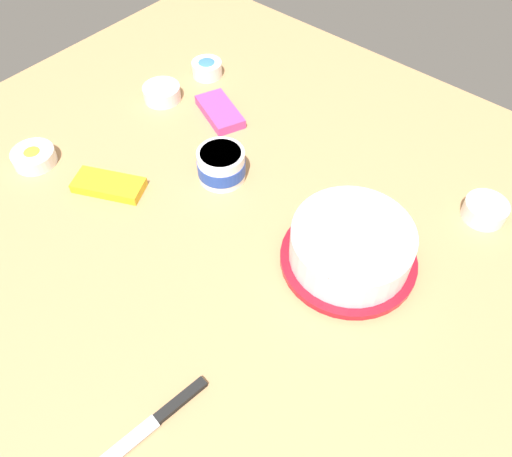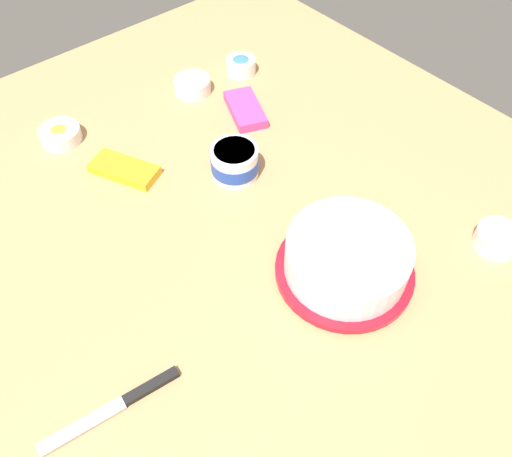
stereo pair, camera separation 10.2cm
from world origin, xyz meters
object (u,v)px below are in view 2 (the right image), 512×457
Objects in this scene: candy_box_upper at (124,169)px; sprinkle_bowl_rainbow at (192,85)px; sprinkle_bowl_yellow at (60,134)px; sprinkle_bowl_green at (498,239)px; frosted_cake at (347,257)px; spreading_knife at (124,402)px; sprinkle_bowl_blue at (241,65)px; frosting_tub at (235,161)px; candy_box_lower at (245,109)px.

sprinkle_bowl_rainbow is at bearing -89.45° from candy_box_upper.
sprinkle_bowl_green is (-0.85, -0.51, 0.00)m from sprinkle_bowl_yellow.
sprinkle_bowl_yellow is at bearing 18.32° from frosted_cake.
frosted_cake is at bearing -96.68° from spreading_knife.
frosting_tub is at bearing 138.62° from sprinkle_bowl_blue.
frosting_tub is at bearing -58.04° from spreading_knife.
candy_box_upper is at bearing 110.51° from candy_box_lower.
frosting_tub is 1.10× the size of sprinkle_bowl_yellow.
sprinkle_bowl_rainbow is 0.64× the size of candy_box_lower.
spreading_knife is 0.53m from candy_box_upper.
sprinkle_bowl_blue is at bearing -22.86° from frosted_cake.
sprinkle_bowl_blue is at bearing 0.72° from sprinkle_bowl_green.
sprinkle_bowl_yellow is 0.20m from candy_box_upper.
frosting_tub is 0.55m from spreading_knife.
candy_box_upper is at bearing 34.72° from sprinkle_bowl_green.
sprinkle_bowl_green is (-0.15, -0.28, -0.03)m from frosted_cake.
candy_box_lower is (0.49, -0.16, -0.04)m from frosted_cake.
frosted_cake reaches higher than spreading_knife.
sprinkle_bowl_blue is 0.52× the size of candy_box_upper.
sprinkle_bowl_green is (-0.78, -0.01, -0.00)m from sprinkle_bowl_blue.
sprinkle_bowl_rainbow is at bearing -97.81° from sprinkle_bowl_yellow.
sprinkle_bowl_blue is 0.50m from sprinkle_bowl_yellow.
frosted_cake is 3.33× the size of sprinkle_bowl_blue.
frosted_cake is 1.74× the size of candy_box_upper.
sprinkle_bowl_green is at bearing -147.35° from candy_box_lower.
frosted_cake is 0.69m from sprinkle_bowl_blue.
sprinkle_bowl_green is 0.80m from candy_box_upper.
sprinkle_bowl_rainbow is 0.33m from candy_box_upper.
sprinkle_bowl_rainbow reaches higher than spreading_knife.
sprinkle_bowl_green is at bearing -105.44° from spreading_knife.
frosting_tub is (0.34, -0.01, -0.01)m from frosted_cake.
sprinkle_bowl_yellow is 0.99m from sprinkle_bowl_green.
sprinkle_bowl_rainbow is 0.98× the size of sprinkle_bowl_yellow.
sprinkle_bowl_green is (-0.49, -0.27, -0.02)m from frosting_tub.
spreading_knife is 1.62× the size of candy_box_lower.
sprinkle_bowl_green is 0.65m from candy_box_lower.
spreading_knife is at bearing 121.96° from frosting_tub.
sprinkle_bowl_blue is at bearing -51.13° from spreading_knife.
frosting_tub reaches higher than candy_box_lower.
candy_box_lower is at bearing -117.87° from candy_box_upper.
frosted_cake is at bearing 61.81° from sprinkle_bowl_green.
frosting_tub is 0.70× the size of candy_box_upper.
sprinkle_bowl_rainbow is 0.16m from candy_box_lower.
frosting_tub reaches higher than sprinkle_bowl_yellow.
frosted_cake is 1.12× the size of spreading_knife.
candy_box_lower is 0.34m from candy_box_upper.
candy_box_upper is at bearing 48.89° from frosting_tub.
sprinkle_bowl_yellow is 0.45m from candy_box_lower.
frosted_cake reaches higher than sprinkle_bowl_green.
spreading_knife is (-0.29, 0.46, -0.03)m from frosting_tub.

